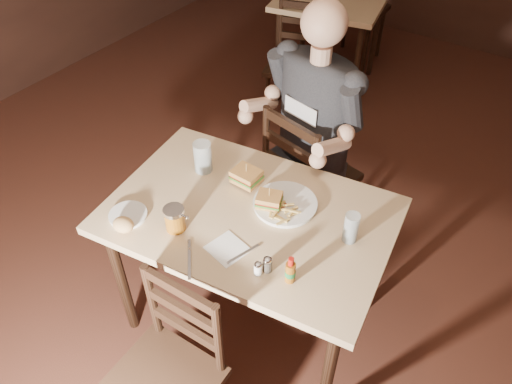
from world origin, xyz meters
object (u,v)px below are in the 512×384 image
Objects in this scene: hot_sauce at (290,270)px; chair_far at (311,175)px; dinner_plate at (285,205)px; side_plate at (128,216)px; diner at (312,101)px; syrup_dispenser at (175,219)px; bg_chair_far at (359,9)px; bg_chair_near at (294,66)px; bg_table at (332,7)px; main_table at (250,226)px; glass_right at (351,228)px; glass_left at (203,157)px.

chair_far is at bearing 113.74° from hot_sauce.
side_plate is (-0.51, -0.43, -0.00)m from dinner_plate.
dinner_plate reaches higher than side_plate.
diner is 8.82× the size of syrup_dispenser.
bg_chair_far reaches higher than bg_chair_near.
bg_table is 0.59m from bg_chair_far.
side_plate reaches higher than bg_table.
syrup_dispenser is at bearing -128.78° from main_table.
bg_chair_near is 5.39× the size of side_plate.
bg_chair_near is 3.13× the size of dinner_plate.
dinner_plate is 0.47m from syrup_dispenser.
bg_chair_near is 6.23× the size of glass_right.
bg_chair_far is at bearing 90.00° from bg_table.
syrup_dispenser is at bearing -68.59° from glass_left.
diner is at bearing 71.05° from side_plate.
glass_left is at bearing 97.29° from bg_chair_far.
diner is 7.80× the size of hot_sauce.
syrup_dispenser is (-0.30, -0.36, 0.05)m from dinner_plate.
bg_table is at bearing 87.30° from bg_chair_far.
main_table is 1.36× the size of bg_table.
glass_left reaches higher than glass_right.
syrup_dispenser is at bearing 94.47° from chair_far.
syrup_dispenser is (0.62, -3.10, 0.35)m from bg_chair_far.
bg_table is 2.63m from syrup_dispenser.
glass_left is 0.38m from syrup_dispenser.
diner is (-0.01, -0.05, 0.50)m from chair_far.
main_table is at bearing -82.26° from bg_chair_near.
diner is at bearing 64.34° from glass_left.
hot_sauce is (0.33, -0.21, 0.14)m from main_table.
main_table is 0.34m from syrup_dispenser.
bg_chair_far is 7.62× the size of hot_sauce.
dinner_plate is at bearing 39.88° from side_plate.
bg_chair_near is 7.63× the size of syrup_dispenser.
side_plate is (-0.73, -0.10, -0.06)m from hot_sauce.
glass_right reaches higher than hot_sauce.
bg_table is 2.25m from glass_left.
diner is 0.60m from glass_left.
glass_right is at bearing 21.74° from syrup_dispenser.
main_table is 4.80× the size of dinner_plate.
side_plate is (-0.82, -0.41, -0.06)m from glass_right.
chair_far is 0.86m from glass_right.
main_table is 0.41m from hot_sauce.
chair_far is at bearing 106.41° from bg_chair_far.
main_table is 0.39m from glass_left.
bg_chair_far reaches higher than dinner_plate.
bg_table is 2.64m from side_plate.
bg_chair_far is at bearing -58.70° from chair_far.
chair_far is 0.95× the size of bg_chair_far.
diner is 0.95m from hot_sauce.
dinner_plate is at bearing 105.92° from bg_chair_far.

